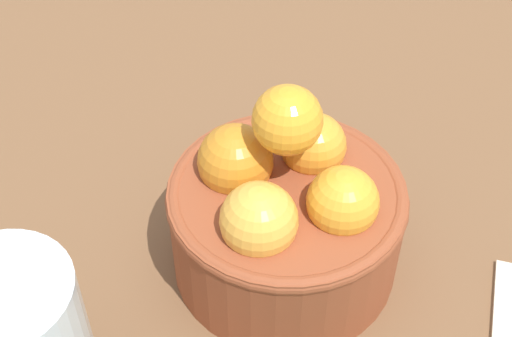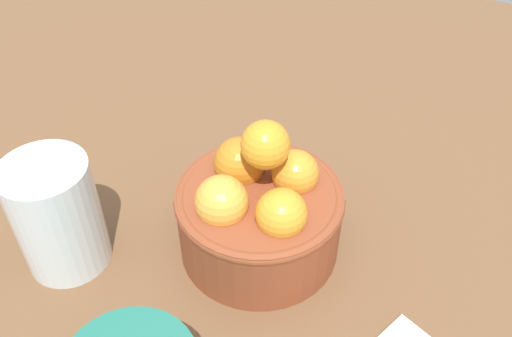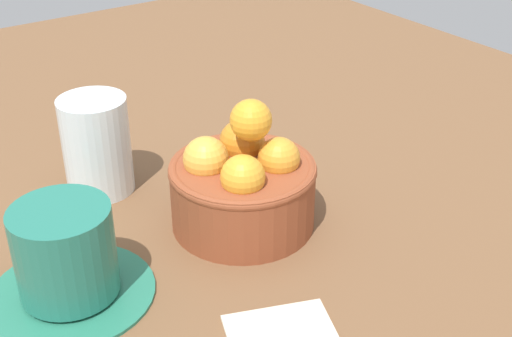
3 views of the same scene
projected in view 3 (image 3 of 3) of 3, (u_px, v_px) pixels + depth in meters
The scene contains 4 objects.
ground_plane at pixel (243, 236), 65.72cm from camera, with size 144.66×119.20×3.12cm, color brown.
terracotta_bowl at pixel (243, 183), 62.88cm from camera, with size 13.56×13.56×12.41cm.
coffee_cup at pixel (66, 259), 54.07cm from camera, with size 13.52×13.52×8.19cm.
water_glass at pixel (97, 145), 68.00cm from camera, with size 6.76×6.76×9.97cm, color silver.
Camera 3 is at (-44.85, 30.10, 36.46)cm, focal length 48.10 mm.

